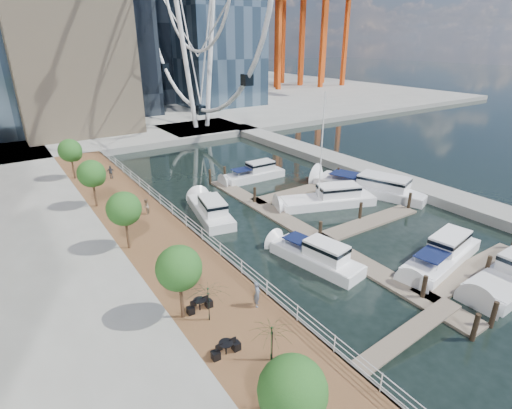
{
  "coord_description": "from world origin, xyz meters",
  "views": [
    {
      "loc": [
        -18.44,
        -14.11,
        16.06
      ],
      "look_at": [
        -1.04,
        11.75,
        3.0
      ],
      "focal_mm": 28.0,
      "sensor_mm": 36.0,
      "label": 1
    }
  ],
  "objects": [
    {
      "name": "cafe_seating",
      "position": [
        -9.89,
        -0.95,
        2.11
      ],
      "size": [
        4.26,
        10.35,
        2.27
      ],
      "color": "#0F3A13",
      "rests_on": "ground"
    },
    {
      "name": "land_far",
      "position": [
        0.0,
        102.0,
        0.5
      ],
      "size": [
        200.0,
        114.0,
        1.0
      ],
      "primitive_type": "cube",
      "color": "gray",
      "rests_on": "ground"
    },
    {
      "name": "moored_yachts",
      "position": [
        8.58,
        12.31,
        0.0
      ],
      "size": [
        24.25,
        31.7,
        11.5
      ],
      "color": "white",
      "rests_on": "ground"
    },
    {
      "name": "pedestrian_near",
      "position": [
        -7.22,
        2.46,
        1.84
      ],
      "size": [
        0.69,
        0.73,
        1.68
      ],
      "primitive_type": "imported",
      "rotation": [
        0.0,
        0.0,
        0.92
      ],
      "color": "slate",
      "rests_on": "boardwalk"
    },
    {
      "name": "port_cranes",
      "position": [
        67.67,
        95.67,
        20.0
      ],
      "size": [
        40.0,
        52.0,
        38.0
      ],
      "color": "#D84C14",
      "rests_on": "ground"
    },
    {
      "name": "pier",
      "position": [
        14.0,
        52.0,
        0.5
      ],
      "size": [
        14.0,
        12.0,
        1.0
      ],
      "primitive_type": "cube",
      "color": "gray",
      "rests_on": "ground"
    },
    {
      "name": "street_trees",
      "position": [
        -11.4,
        14.0,
        4.29
      ],
      "size": [
        2.6,
        42.6,
        4.6
      ],
      "color": "#3F2B1C",
      "rests_on": "ground"
    },
    {
      "name": "breakwater",
      "position": [
        20.0,
        20.0,
        0.5
      ],
      "size": [
        4.0,
        60.0,
        1.0
      ],
      "primitive_type": "cube",
      "color": "gray",
      "rests_on": "ground"
    },
    {
      "name": "ground",
      "position": [
        0.0,
        0.0,
        0.0
      ],
      "size": [
        520.0,
        520.0,
        0.0
      ],
      "primitive_type": "plane",
      "color": "black",
      "rests_on": "ground"
    },
    {
      "name": "floating_docks",
      "position": [
        7.97,
        9.98,
        0.49
      ],
      "size": [
        16.0,
        34.0,
        2.6
      ],
      "color": "#6D6051",
      "rests_on": "ground"
    },
    {
      "name": "boardwalk",
      "position": [
        -9.0,
        15.0,
        0.5
      ],
      "size": [
        6.0,
        60.0,
        1.0
      ],
      "primitive_type": "cube",
      "color": "brown",
      "rests_on": "ground"
    },
    {
      "name": "cafe_tables",
      "position": [
        -10.4,
        -2.0,
        1.37
      ],
      "size": [
        2.5,
        13.7,
        0.74
      ],
      "color": "black",
      "rests_on": "ground"
    },
    {
      "name": "pedestrian_mid",
      "position": [
        -8.04,
        19.46,
        1.74
      ],
      "size": [
        0.87,
        0.91,
        1.47
      ],
      "primitive_type": "imported",
      "rotation": [
        0.0,
        0.0,
        -2.18
      ],
      "color": "#826F5A",
      "rests_on": "boardwalk"
    },
    {
      "name": "railing",
      "position": [
        -6.1,
        15.0,
        1.52
      ],
      "size": [
        0.1,
        60.0,
        1.05
      ],
      "primitive_type": null,
      "color": "white",
      "rests_on": "boardwalk"
    },
    {
      "name": "seawall",
      "position": [
        -6.0,
        15.0,
        0.5
      ],
      "size": [
        0.25,
        60.0,
        1.0
      ],
      "primitive_type": "cube",
      "color": "#595954",
      "rests_on": "ground"
    },
    {
      "name": "pedestrian_far",
      "position": [
        -7.89,
        31.53,
        1.77
      ],
      "size": [
        0.98,
        0.76,
        1.55
      ],
      "primitive_type": "imported",
      "rotation": [
        0.0,
        0.0,
        2.65
      ],
      "color": "#30353C",
      "rests_on": "boardwalk"
    },
    {
      "name": "yacht_foreground",
      "position": [
        8.21,
        0.02,
        0.0
      ],
      "size": [
        9.88,
        4.16,
        2.15
      ],
      "primitive_type": null,
      "rotation": [
        0.0,
        0.0,
        1.74
      ],
      "color": "white",
      "rests_on": "ground"
    }
  ]
}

